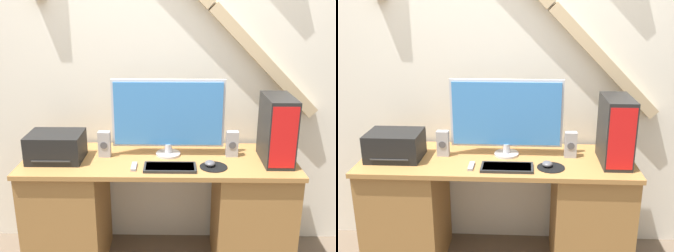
% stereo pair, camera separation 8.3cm
% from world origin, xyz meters
% --- Properties ---
extents(wall_back, '(6.40, 0.13, 2.85)m').
position_xyz_m(wall_back, '(0.00, 0.65, 1.37)').
color(wall_back, silver).
rests_on(wall_back, ground_plane).
extents(desk, '(1.79, 0.59, 0.80)m').
position_xyz_m(desk, '(0.00, 0.30, 0.41)').
color(desk, olive).
rests_on(desk, ground_plane).
extents(monitor, '(0.74, 0.16, 0.52)m').
position_xyz_m(monitor, '(0.06, 0.36, 1.08)').
color(monitor, '#B7B7BC').
rests_on(monitor, desk).
extents(keyboard, '(0.32, 0.15, 0.02)m').
position_xyz_m(keyboard, '(0.07, 0.13, 0.81)').
color(keyboard, black).
rests_on(keyboard, desk).
extents(mousepad, '(0.17, 0.17, 0.00)m').
position_xyz_m(mousepad, '(0.35, 0.16, 0.80)').
color(mousepad, black).
rests_on(mousepad, desk).
extents(mouse, '(0.07, 0.07, 0.03)m').
position_xyz_m(mouse, '(0.32, 0.17, 0.82)').
color(mouse, '#4C4C51').
rests_on(mouse, mousepad).
extents(computer_tower, '(0.18, 0.34, 0.43)m').
position_xyz_m(computer_tower, '(0.75, 0.27, 1.01)').
color(computer_tower, black).
rests_on(computer_tower, desk).
extents(printer, '(0.35, 0.27, 0.18)m').
position_xyz_m(printer, '(-0.67, 0.27, 0.89)').
color(printer, black).
rests_on(printer, desk).
extents(speaker_left, '(0.08, 0.06, 0.17)m').
position_xyz_m(speaker_left, '(-0.36, 0.33, 0.88)').
color(speaker_left, '#99999E').
rests_on(speaker_left, desk).
extents(speaker_right, '(0.08, 0.06, 0.17)m').
position_xyz_m(speaker_right, '(0.49, 0.35, 0.88)').
color(speaker_right, '#99999E').
rests_on(speaker_right, desk).
extents(remote_control, '(0.03, 0.12, 0.02)m').
position_xyz_m(remote_control, '(-0.15, 0.14, 0.80)').
color(remote_control, gray).
rests_on(remote_control, desk).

